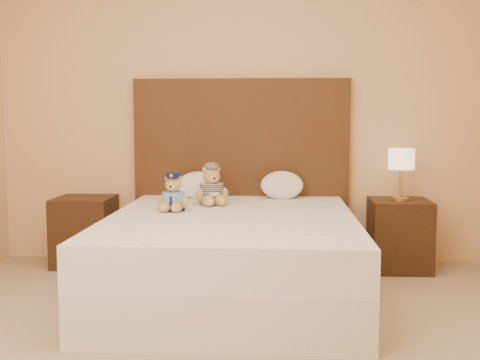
% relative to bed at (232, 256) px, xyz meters
% --- Properties ---
extents(bed, '(1.60, 2.00, 0.55)m').
position_rel_bed_xyz_m(bed, '(0.00, 0.00, 0.00)').
color(bed, white).
rests_on(bed, ground).
extents(headboard, '(1.75, 0.08, 1.50)m').
position_rel_bed_xyz_m(headboard, '(0.00, 1.01, 0.47)').
color(headboard, '#452B14').
rests_on(headboard, ground).
extents(nightstand_left, '(0.45, 0.45, 0.55)m').
position_rel_bed_xyz_m(nightstand_left, '(-1.25, 0.80, -0.00)').
color(nightstand_left, '#362011').
rests_on(nightstand_left, ground).
extents(nightstand_right, '(0.45, 0.45, 0.55)m').
position_rel_bed_xyz_m(nightstand_right, '(1.25, 0.80, -0.00)').
color(nightstand_right, '#362011').
rests_on(nightstand_right, ground).
extents(lamp, '(0.20, 0.20, 0.40)m').
position_rel_bed_xyz_m(lamp, '(1.25, 0.80, 0.57)').
color(lamp, gold).
rests_on(lamp, nightstand_right).
extents(teddy_police, '(0.24, 0.24, 0.26)m').
position_rel_bed_xyz_m(teddy_police, '(-0.41, 0.15, 0.40)').
color(teddy_police, '#B28445').
rests_on(teddy_police, bed).
extents(teddy_prisoner, '(0.33, 0.33, 0.29)m').
position_rel_bed_xyz_m(teddy_prisoner, '(-0.18, 0.46, 0.42)').
color(teddy_prisoner, '#B28445').
rests_on(teddy_prisoner, bed).
extents(pillow_left, '(0.32, 0.21, 0.23)m').
position_rel_bed_xyz_m(pillow_left, '(-0.34, 0.83, 0.39)').
color(pillow_left, white).
rests_on(pillow_left, bed).
extents(pillow_right, '(0.33, 0.22, 0.24)m').
position_rel_bed_xyz_m(pillow_right, '(0.33, 0.83, 0.39)').
color(pillow_right, white).
rests_on(pillow_right, bed).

